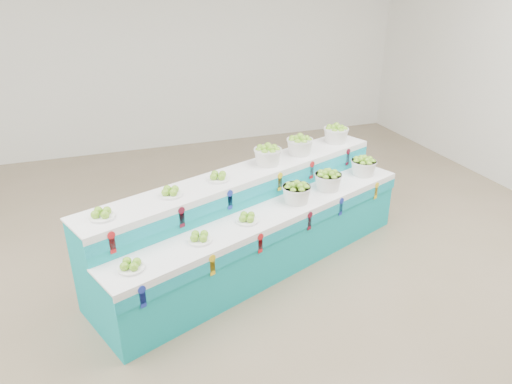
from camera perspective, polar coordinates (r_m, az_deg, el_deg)
ground at (r=4.72m, az=-5.32°, el=-14.56°), size 10.00×10.00×0.00m
back_wall at (r=8.65m, az=-14.67°, el=17.61°), size 10.00×0.00×10.00m
display_stand at (r=5.20m, az=0.00°, el=-3.60°), size 3.87×2.29×1.02m
plate_lower_left at (r=4.15m, az=-14.85°, el=-8.41°), size 0.30×0.30×0.10m
plate_lower_mid at (r=4.44m, az=-6.80°, el=-5.34°), size 0.30×0.30×0.10m
plate_lower_right at (r=4.74m, az=-1.07°, el=-3.07°), size 0.30×0.30×0.10m
basket_lower_left at (r=5.13m, az=4.89°, el=-0.02°), size 0.41×0.41×0.23m
basket_lower_mid at (r=5.48m, az=8.65°, el=1.47°), size 0.41×0.41×0.23m
basket_lower_right at (r=5.97m, az=12.80°, el=3.09°), size 0.41×0.41×0.23m
plate_upper_left at (r=4.38m, az=-18.08°, el=-2.44°), size 0.30×0.30×0.10m
plate_upper_mid at (r=4.65m, az=-10.26°, el=0.10°), size 0.30×0.30×0.10m
plate_upper_right at (r=4.94m, az=-4.58°, el=1.94°), size 0.30×0.30×0.10m
basket_upper_left at (r=5.33m, az=1.42°, el=4.51°), size 0.41×0.41×0.23m
basket_upper_mid at (r=5.66m, az=5.28°, el=5.69°), size 0.41×0.41×0.23m
basket_upper_right at (r=6.13m, az=9.58°, el=6.96°), size 0.41×0.41×0.23m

